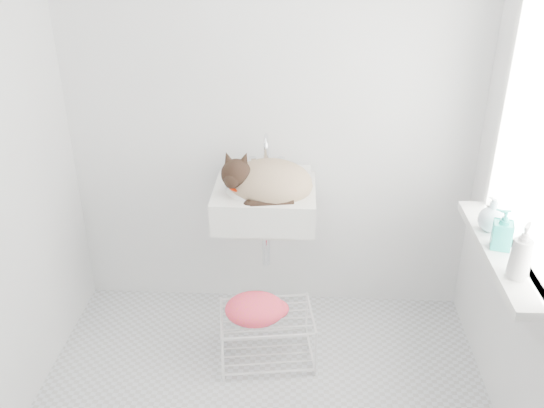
{
  "coord_description": "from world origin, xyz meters",
  "views": [
    {
      "loc": [
        0.16,
        -1.95,
        2.12
      ],
      "look_at": [
        0.03,
        0.5,
        0.88
      ],
      "focal_mm": 38.7,
      "sensor_mm": 36.0,
      "label": 1
    }
  ],
  "objects_px": {
    "wire_rack": "(267,334)",
    "bottle_c": "(489,230)",
    "bottle_b": "(499,247)",
    "bottle_a": "(516,277)",
    "sink": "(265,188)",
    "cat": "(267,182)"
  },
  "relations": [
    {
      "from": "wire_rack",
      "to": "bottle_c",
      "type": "bearing_deg",
      "value": -5.16
    },
    {
      "from": "bottle_b",
      "to": "bottle_c",
      "type": "xyz_separation_m",
      "value": [
        0.0,
        0.15,
        0.0
      ]
    },
    {
      "from": "wire_rack",
      "to": "bottle_a",
      "type": "relative_size",
      "value": 2.41
    },
    {
      "from": "sink",
      "to": "wire_rack",
      "type": "distance_m",
      "value": 0.76
    },
    {
      "from": "wire_rack",
      "to": "bottle_b",
      "type": "distance_m",
      "value": 1.24
    },
    {
      "from": "sink",
      "to": "cat",
      "type": "xyz_separation_m",
      "value": [
        0.01,
        -0.02,
        0.04
      ]
    },
    {
      "from": "cat",
      "to": "bottle_c",
      "type": "height_order",
      "value": "cat"
    },
    {
      "from": "cat",
      "to": "bottle_b",
      "type": "xyz_separation_m",
      "value": [
        1.01,
        -0.52,
        -0.04
      ]
    },
    {
      "from": "wire_rack",
      "to": "cat",
      "type": "bearing_deg",
      "value": 92.75
    },
    {
      "from": "bottle_a",
      "to": "sink",
      "type": "bearing_deg",
      "value": 143.53
    },
    {
      "from": "sink",
      "to": "bottle_a",
      "type": "bearing_deg",
      "value": -36.47
    },
    {
      "from": "bottle_b",
      "to": "bottle_c",
      "type": "bearing_deg",
      "value": 90.0
    },
    {
      "from": "wire_rack",
      "to": "bottle_b",
      "type": "relative_size",
      "value": 2.62
    },
    {
      "from": "bottle_a",
      "to": "bottle_b",
      "type": "bearing_deg",
      "value": 90.0
    },
    {
      "from": "wire_rack",
      "to": "bottle_c",
      "type": "height_order",
      "value": "bottle_c"
    },
    {
      "from": "bottle_b",
      "to": "bottle_c",
      "type": "height_order",
      "value": "bottle_b"
    },
    {
      "from": "cat",
      "to": "bottle_b",
      "type": "bearing_deg",
      "value": -21.75
    },
    {
      "from": "bottle_a",
      "to": "bottle_c",
      "type": "distance_m",
      "value": 0.37
    },
    {
      "from": "cat",
      "to": "bottle_b",
      "type": "relative_size",
      "value": 2.62
    },
    {
      "from": "bottle_a",
      "to": "bottle_c",
      "type": "relative_size",
      "value": 1.28
    },
    {
      "from": "bottle_a",
      "to": "bottle_c",
      "type": "bearing_deg",
      "value": 90.0
    },
    {
      "from": "wire_rack",
      "to": "bottle_a",
      "type": "bearing_deg",
      "value": -25.01
    }
  ]
}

